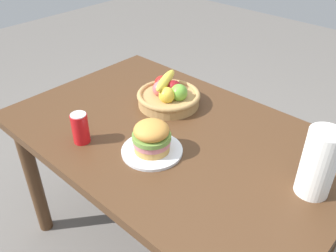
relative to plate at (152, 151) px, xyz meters
name	(u,v)px	position (x,y,z in m)	size (l,w,h in m)	color
ground_plane	(172,249)	(-0.02, 0.15, -0.76)	(8.00, 8.00, 0.00)	slate
dining_table	(173,152)	(-0.02, 0.15, -0.11)	(1.40, 0.90, 0.75)	#4C301C
plate	(152,151)	(0.00, 0.00, 0.00)	(0.23, 0.23, 0.01)	white
sandwich	(152,137)	(0.00, 0.00, 0.07)	(0.15, 0.15, 0.12)	tan
soda_can	(80,128)	(-0.25, -0.14, 0.06)	(0.07, 0.07, 0.13)	red
fruit_basket	(169,95)	(-0.20, 0.30, 0.04)	(0.29, 0.29, 0.14)	tan
paper_towel_roll	(319,163)	(0.53, 0.21, 0.11)	(0.11, 0.11, 0.24)	white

